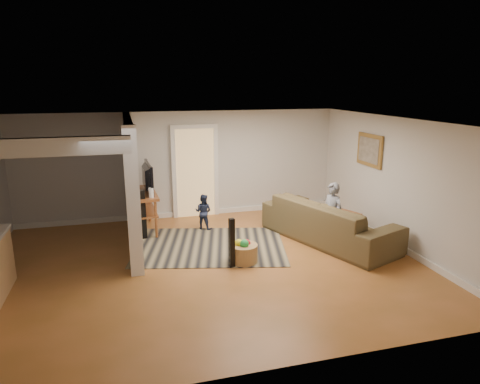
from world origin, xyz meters
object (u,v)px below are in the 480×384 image
coffee_table (332,220)px  toy_basket (243,252)px  tv_console (144,196)px  child (330,246)px  toddler (204,229)px  sofa (328,241)px  speaker_right (143,215)px  speaker_left (232,243)px

coffee_table → toy_basket: coffee_table is taller
tv_console → toy_basket: size_ratio=2.70×
toy_basket → child: (1.87, 0.32, -0.19)m
coffee_table → toddler: coffee_table is taller
child → toy_basket: bearing=-100.9°
sofa → speaker_right: speaker_right is taller
speaker_right → toy_basket: 2.39m
speaker_left → child: 2.22m
sofa → coffee_table: size_ratio=2.16×
speaker_left → toy_basket: bearing=21.9°
tv_console → toy_basket: 2.81m
coffee_table → child: 0.69m
toy_basket → coffee_table: bearing=21.2°
coffee_table → sofa: bearing=-129.5°
coffee_table → toddler: 2.78m
sofa → tv_console: (-3.53, 1.67, 0.78)m
child → speaker_left: bearing=-98.2°
speaker_right → coffee_table: bearing=-23.4°
tv_console → speaker_right: bearing=-99.9°
child → speaker_right: bearing=-132.0°
speaker_left → child: size_ratio=0.70×
coffee_table → speaker_left: size_ratio=1.51×
tv_console → child: 4.03m
speaker_right → child: bearing=-32.1°
sofa → speaker_right: bearing=51.9°
toddler → toy_basket: bearing=132.3°
coffee_table → speaker_right: 3.91m
tv_console → toy_basket: (1.58, -2.25, -0.59)m
speaker_left → toddler: speaker_left is taller
sofa → toy_basket: toy_basket is taller
speaker_right → child: 3.82m
speaker_left → toddler: size_ratio=1.12×
coffee_table → child: (-0.29, -0.52, -0.36)m
tv_console → toy_basket: tv_console is taller
coffee_table → speaker_left: 2.61m
tv_console → speaker_left: bearing=-63.9°
speaker_right → toy_basket: size_ratio=2.01×
tv_console → toddler: (1.23, -0.28, -0.78)m
sofa → speaker_right: 3.81m
child → coffee_table: bearing=130.4°
coffee_table → child: coffee_table is taller
coffee_table → tv_console: bearing=159.4°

